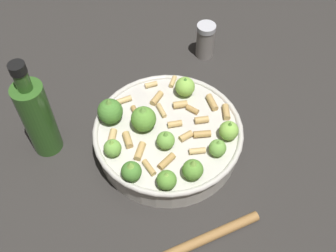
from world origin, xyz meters
name	(u,v)px	position (x,y,z in m)	size (l,w,h in m)	color
ground_plane	(168,145)	(0.00, 0.00, 0.00)	(2.40, 2.40, 0.00)	#2D2B28
cooking_pan	(167,135)	(0.00, 0.00, 0.03)	(0.27, 0.27, 0.11)	beige
pepper_shaker	(205,40)	(-0.06, 0.25, 0.04)	(0.04, 0.04, 0.08)	gray
olive_oil_bottle	(37,117)	(-0.19, -0.11, 0.08)	(0.05, 0.05, 0.21)	#336023
wooden_spoon	(180,250)	(0.12, -0.16, 0.01)	(0.16, 0.22, 0.02)	#9E703D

